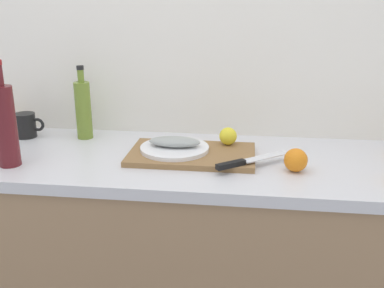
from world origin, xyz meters
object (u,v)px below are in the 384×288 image
coffee_mug_0 (26,125)px  olive_oil_bottle (83,109)px  fish_fillet (175,142)px  chef_knife (244,162)px  wine_bottle (5,124)px  cutting_board (192,154)px  lemon_0 (228,136)px  white_plate (175,148)px

coffee_mug_0 → olive_oil_bottle: bearing=5.0°
fish_fillet → chef_knife: bearing=-23.8°
wine_bottle → cutting_board: bearing=14.6°
cutting_board → wine_bottle: 0.65m
lemon_0 → wine_bottle: size_ratio=0.18×
fish_fillet → coffee_mug_0: (-0.65, 0.14, -0.00)m
chef_knife → lemon_0: (-0.06, 0.20, 0.02)m
chef_knife → cutting_board: bearing=113.7°
cutting_board → coffee_mug_0: size_ratio=3.62×
white_plate → wine_bottle: (-0.55, -0.17, 0.12)m
coffee_mug_0 → cutting_board: bearing=-12.1°
lemon_0 → olive_oil_bottle: size_ratio=0.22×
cutting_board → wine_bottle: (-0.62, -0.16, 0.14)m
fish_fillet → coffee_mug_0: coffee_mug_0 is taller
fish_fillet → lemon_0: 0.21m
cutting_board → coffee_mug_0: coffee_mug_0 is taller
chef_knife → lemon_0: bearing=69.5°
lemon_0 → olive_oil_bottle: 0.60m
cutting_board → olive_oil_bottle: bearing=159.5°
fish_fillet → chef_knife: fish_fillet is taller
cutting_board → olive_oil_bottle: 0.51m
white_plate → coffee_mug_0: (-0.65, 0.14, 0.02)m
fish_fillet → wine_bottle: size_ratio=0.52×
lemon_0 → wine_bottle: bearing=-160.6°
white_plate → lemon_0: size_ratio=3.78×
white_plate → chef_knife: size_ratio=1.03×
white_plate → olive_oil_bottle: (-0.40, 0.17, 0.10)m
fish_fillet → lemon_0: size_ratio=2.83×
fish_fillet → wine_bottle: 0.59m
fish_fillet → wine_bottle: wine_bottle is taller
olive_oil_bottle → coffee_mug_0: size_ratio=2.37×
lemon_0 → chef_knife: bearing=-72.7°
olive_oil_bottle → chef_knife: bearing=-22.9°
lemon_0 → olive_oil_bottle: (-0.60, 0.07, 0.07)m
olive_oil_bottle → coffee_mug_0: bearing=-175.0°
cutting_board → white_plate: (-0.07, 0.01, 0.02)m
fish_fillet → chef_knife: (0.26, -0.11, -0.02)m
cutting_board → wine_bottle: size_ratio=1.25×
coffee_mug_0 → fish_fillet: bearing=-12.5°
olive_oil_bottle → fish_fillet: bearing=-22.3°
cutting_board → chef_knife: size_ratio=1.85×
white_plate → fish_fillet: fish_fillet is taller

